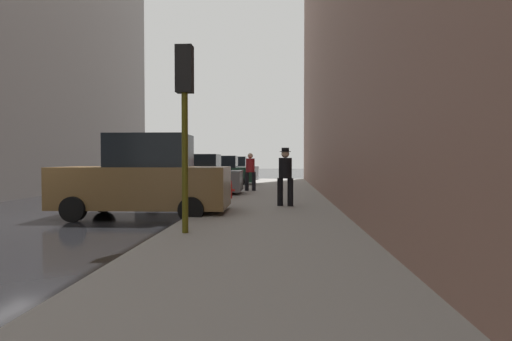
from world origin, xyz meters
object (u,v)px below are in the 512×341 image
Objects in this scene: traffic_light at (185,98)px; pedestrian_with_fedora at (285,174)px; parked_silver_sedan at (231,169)px; parked_dark_green_sedan at (218,172)px; pedestrian_in_red_jacket at (250,170)px; parked_gray_coupe at (193,177)px; fire_hydrant at (229,189)px; parked_bronze_suv at (145,179)px.

traffic_light is 5.26m from pedestrian_with_fedora.
traffic_light reaches higher than parked_silver_sedan.
parked_dark_green_sedan is at bearing -90.00° from parked_silver_sedan.
pedestrian_in_red_jacket is 6.11m from pedestrian_with_fedora.
parked_gray_coupe is 6.02× the size of fire_hydrant.
parked_silver_sedan is at bearing 102.71° from pedestrian_with_fedora.
fire_hydrant is (1.80, -2.02, -0.35)m from parked_gray_coupe.
pedestrian_in_red_jacket is at bearing 72.94° from parked_bronze_suv.
parked_silver_sedan is at bearing 101.70° from pedestrian_in_red_jacket.
parked_silver_sedan is (-0.00, 6.01, 0.00)m from parked_dark_green_sedan.
traffic_light is at bearing -89.58° from fire_hydrant.
parked_silver_sedan is at bearing 94.91° from traffic_light.
pedestrian_with_fedora is (3.83, -10.96, 0.29)m from parked_dark_green_sedan.
traffic_light is at bearing -83.20° from parked_dark_green_sedan.
parked_gray_coupe is 2.38× the size of pedestrian_with_fedora.
parked_dark_green_sedan is (0.00, 12.51, -0.18)m from parked_bronze_suv.
traffic_light reaches higher than parked_bronze_suv.
pedestrian_in_red_jacket is 0.96× the size of pedestrian_with_fedora.
parked_gray_coupe is at bearing 131.70° from fire_hydrant.
parked_bronze_suv is 1.29× the size of traffic_light.
pedestrian_in_red_jacket is (2.29, 1.65, 0.26)m from parked_gray_coupe.
parked_bronze_suv is at bearing -90.00° from parked_gray_coupe.
parked_bronze_suv reaches higher than parked_dark_green_sedan.
pedestrian_with_fedora is at bearing -48.05° from parked_gray_coupe.
parked_gray_coupe is at bearing -144.18° from pedestrian_in_red_jacket.
fire_hydrant is at bearing -78.32° from parked_dark_green_sedan.
parked_gray_coupe is at bearing 101.83° from traffic_light.
pedestrian_with_fedora reaches higher than parked_gray_coupe.
traffic_light is (1.85, -21.56, 1.91)m from parked_silver_sedan.
parked_bronze_suv reaches higher than pedestrian_with_fedora.
parked_dark_green_sedan is at bearing 90.00° from parked_gray_coupe.
parked_gray_coupe is 1.00× the size of parked_dark_green_sedan.
parked_bronze_suv is at bearing -90.00° from parked_silver_sedan.
parked_dark_green_sedan is 1.18× the size of traffic_light.
parked_bronze_suv is at bearing -90.00° from parked_dark_green_sedan.
fire_hydrant is 0.20× the size of traffic_light.
pedestrian_in_red_jacket is at bearing -65.59° from parked_dark_green_sedan.
parked_gray_coupe is 2.73m from fire_hydrant.
parked_dark_green_sedan is 8.92m from fire_hydrant.
pedestrian_with_fedora is (3.83, -4.26, 0.29)m from parked_gray_coupe.
fire_hydrant is (1.80, -14.74, -0.35)m from parked_silver_sedan.
traffic_light is at bearing -58.63° from parked_bronze_suv.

